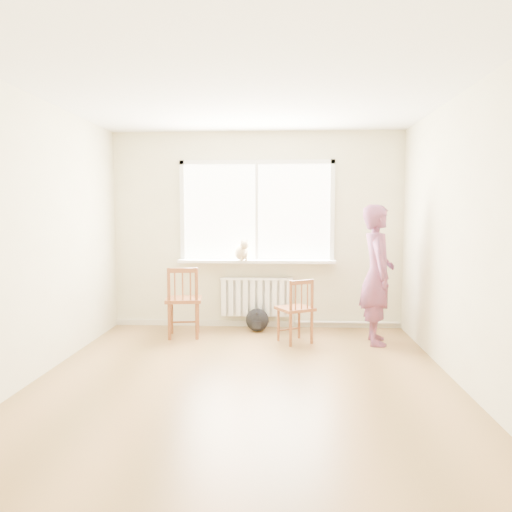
# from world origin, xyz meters

# --- Properties ---
(floor) EXTENTS (4.50, 4.50, 0.00)m
(floor) POSITION_xyz_m (0.00, 0.00, 0.00)
(floor) COLOR olive
(floor) RESTS_ON ground
(ceiling) EXTENTS (4.50, 4.50, 0.00)m
(ceiling) POSITION_xyz_m (0.00, 0.00, 2.70)
(ceiling) COLOR white
(ceiling) RESTS_ON back_wall
(back_wall) EXTENTS (4.00, 0.01, 2.70)m
(back_wall) POSITION_xyz_m (0.00, 2.25, 1.35)
(back_wall) COLOR beige
(back_wall) RESTS_ON ground
(window) EXTENTS (2.12, 0.05, 1.42)m
(window) POSITION_xyz_m (0.00, 2.22, 1.66)
(window) COLOR white
(window) RESTS_ON back_wall
(windowsill) EXTENTS (2.15, 0.22, 0.04)m
(windowsill) POSITION_xyz_m (0.00, 2.14, 0.93)
(windowsill) COLOR white
(windowsill) RESTS_ON back_wall
(radiator) EXTENTS (1.00, 0.12, 0.55)m
(radiator) POSITION_xyz_m (0.00, 2.16, 0.44)
(radiator) COLOR white
(radiator) RESTS_ON back_wall
(heating_pipe) EXTENTS (1.40, 0.04, 0.04)m
(heating_pipe) POSITION_xyz_m (1.25, 2.19, 0.08)
(heating_pipe) COLOR silver
(heating_pipe) RESTS_ON back_wall
(baseboard) EXTENTS (4.00, 0.03, 0.08)m
(baseboard) POSITION_xyz_m (0.00, 2.23, 0.04)
(baseboard) COLOR beige
(baseboard) RESTS_ON ground
(chair_left) EXTENTS (0.50, 0.48, 0.91)m
(chair_left) POSITION_xyz_m (-0.90, 1.57, 0.46)
(chair_left) COLOR brown
(chair_left) RESTS_ON floor
(chair_right) EXTENTS (0.52, 0.52, 0.79)m
(chair_right) POSITION_xyz_m (0.53, 1.37, 0.40)
(chair_right) COLOR brown
(chair_right) RESTS_ON floor
(person) EXTENTS (0.42, 0.63, 1.69)m
(person) POSITION_xyz_m (1.50, 1.42, 0.85)
(person) COLOR #C74246
(person) RESTS_ON floor
(cat) EXTENTS (0.28, 0.43, 0.30)m
(cat) POSITION_xyz_m (-0.19, 2.05, 1.07)
(cat) COLOR beige
(cat) RESTS_ON windowsill
(backpack) EXTENTS (0.34, 0.28, 0.31)m
(backpack) POSITION_xyz_m (0.02, 1.95, 0.15)
(backpack) COLOR black
(backpack) RESTS_ON floor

